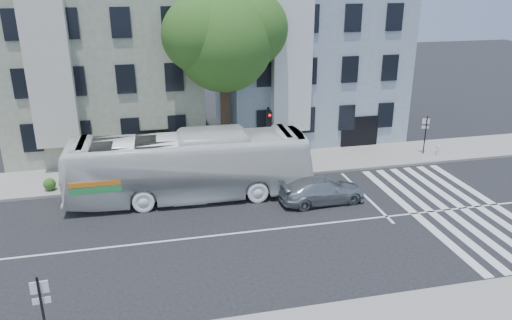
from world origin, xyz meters
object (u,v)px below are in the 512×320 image
object	(u,v)px
traffic_signal	(268,134)
near_sign_pole	(42,308)
fire_hydrant	(438,150)
sedan	(322,190)
bus	(190,166)

from	to	relation	value
traffic_signal	near_sign_pole	bearing A→B (deg)	-122.44
traffic_signal	near_sign_pole	world-z (taller)	traffic_signal
traffic_signal	fire_hydrant	xyz separation A→B (m)	(11.59, 1.10, -2.23)
sedan	fire_hydrant	distance (m)	10.70
bus	traffic_signal	size ratio (longest dim) A/B	2.99
sedan	fire_hydrant	bearing A→B (deg)	-66.49
fire_hydrant	near_sign_pole	distance (m)	25.62
sedan	traffic_signal	distance (m)	4.62
fire_hydrant	sedan	bearing A→B (deg)	-153.89
traffic_signal	near_sign_pole	xyz separation A→B (m)	(-10.05, -12.55, -0.81)
fire_hydrant	near_sign_pole	size ratio (longest dim) A/B	0.25
bus	near_sign_pole	distance (m)	12.34
traffic_signal	fire_hydrant	world-z (taller)	traffic_signal
bus	sedan	xyz separation A→B (m)	(6.57, -2.13, -1.11)
sedan	near_sign_pole	size ratio (longest dim) A/B	1.58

